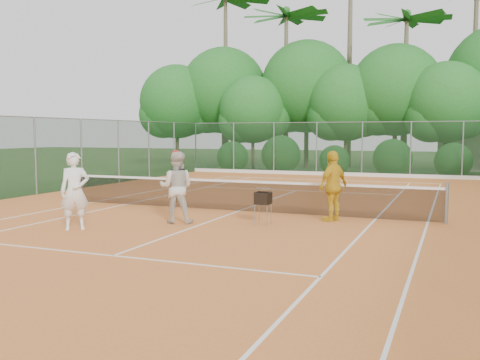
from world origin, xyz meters
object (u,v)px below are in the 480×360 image
Objects in this scene: player_yellow at (333,186)px; ball_hopper at (263,199)px; player_center_grp at (176,187)px; player_white at (75,191)px.

player_yellow is 2.24× the size of ball_hopper.
player_center_grp is at bearing -152.75° from ball_hopper.
player_white is 0.99× the size of player_center_grp.
player_yellow is at bearing -7.65° from player_white.
player_white is at bearing -137.13° from ball_hopper.
player_white is 6.73m from player_yellow.
player_yellow is (3.79, 1.86, 0.00)m from player_center_grp.
player_white is 2.24× the size of ball_hopper.
player_center_grp reaches higher than ball_hopper.
player_center_grp reaches higher than player_yellow.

